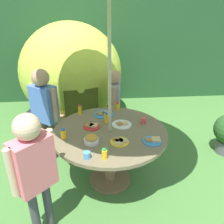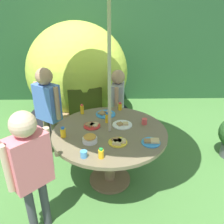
% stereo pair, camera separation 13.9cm
% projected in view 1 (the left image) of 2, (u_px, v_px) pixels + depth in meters
% --- Properties ---
extents(ground_plane, '(10.00, 10.00, 0.02)m').
position_uv_depth(ground_plane, '(110.00, 180.00, 2.94)').
color(ground_plane, '#477A38').
extents(hedge_backdrop, '(9.00, 0.70, 2.08)m').
position_uv_depth(hedge_backdrop, '(100.00, 50.00, 5.19)').
color(hedge_backdrop, '#234C28').
rests_on(hedge_backdrop, ground_plane).
extents(garden_table, '(1.29, 1.29, 0.71)m').
position_uv_depth(garden_table, '(110.00, 141.00, 2.69)').
color(garden_table, brown).
rests_on(garden_table, ground_plane).
extents(wooden_chair, '(0.67, 0.66, 0.93)m').
position_uv_depth(wooden_chair, '(55.00, 109.00, 3.63)').
color(wooden_chair, tan).
rests_on(wooden_chair, ground_plane).
extents(dome_tent, '(2.38, 2.38, 1.74)m').
position_uv_depth(dome_tent, '(71.00, 72.00, 4.21)').
color(dome_tent, '#B2C63F').
rests_on(dome_tent, ground_plane).
extents(child_in_grey_shirt, '(0.21, 0.39, 1.16)m').
position_uv_depth(child_in_grey_shirt, '(114.00, 98.00, 3.43)').
color(child_in_grey_shirt, '#3F3F47').
rests_on(child_in_grey_shirt, ground_plane).
extents(child_in_blue_shirt, '(0.38, 0.34, 1.29)m').
position_uv_depth(child_in_blue_shirt, '(44.00, 104.00, 3.03)').
color(child_in_blue_shirt, brown).
rests_on(child_in_blue_shirt, ground_plane).
extents(child_in_pink_shirt, '(0.36, 0.36, 1.28)m').
position_uv_depth(child_in_pink_shirt, '(33.00, 164.00, 1.93)').
color(child_in_pink_shirt, '#3F3F47').
rests_on(child_in_pink_shirt, ground_plane).
extents(snack_bowl, '(0.16, 0.16, 0.08)m').
position_uv_depth(snack_bowl, '(91.00, 139.00, 2.40)').
color(snack_bowl, white).
rests_on(snack_bowl, garden_table).
extents(plate_mid_left, '(0.25, 0.25, 0.03)m').
position_uv_depth(plate_mid_left, '(104.00, 114.00, 3.00)').
color(plate_mid_left, '#338CD8').
rests_on(plate_mid_left, garden_table).
extents(plate_near_left, '(0.23, 0.23, 0.03)m').
position_uv_depth(plate_near_left, '(122.00, 124.00, 2.75)').
color(plate_near_left, white).
rests_on(plate_near_left, garden_table).
extents(plate_center_back, '(0.20, 0.20, 0.03)m').
position_uv_depth(plate_center_back, '(120.00, 141.00, 2.41)').
color(plate_center_back, yellow).
rests_on(plate_center_back, garden_table).
extents(plate_mid_right, '(0.20, 0.20, 0.03)m').
position_uv_depth(plate_mid_right, '(152.00, 141.00, 2.43)').
color(plate_mid_right, '#338CD8').
rests_on(plate_mid_right, garden_table).
extents(plate_center_front, '(0.19, 0.19, 0.03)m').
position_uv_depth(plate_center_front, '(92.00, 126.00, 2.71)').
color(plate_center_front, red).
rests_on(plate_center_front, garden_table).
extents(juice_bottle_near_right, '(0.05, 0.05, 0.11)m').
position_uv_depth(juice_bottle_near_right, '(118.00, 106.00, 3.12)').
color(juice_bottle_near_right, yellow).
rests_on(juice_bottle_near_right, garden_table).
extents(juice_bottle_far_left, '(0.05, 0.05, 0.11)m').
position_uv_depth(juice_bottle_far_left, '(104.00, 154.00, 2.16)').
color(juice_bottle_far_left, yellow).
rests_on(juice_bottle_far_left, garden_table).
extents(juice_bottle_far_right, '(0.05, 0.05, 0.13)m').
position_uv_depth(juice_bottle_far_right, '(80.00, 110.00, 2.98)').
color(juice_bottle_far_right, yellow).
rests_on(juice_bottle_far_right, garden_table).
extents(juice_bottle_front_edge, '(0.06, 0.06, 0.12)m').
position_uv_depth(juice_bottle_front_edge, '(63.00, 134.00, 2.47)').
color(juice_bottle_front_edge, yellow).
rests_on(juice_bottle_front_edge, garden_table).
extents(juice_bottle_back_edge, '(0.05, 0.05, 0.13)m').
position_uv_depth(juice_bottle_back_edge, '(106.00, 118.00, 2.79)').
color(juice_bottle_back_edge, yellow).
rests_on(juice_bottle_back_edge, garden_table).
extents(cup_near, '(0.06, 0.06, 0.07)m').
position_uv_depth(cup_near, '(143.00, 121.00, 2.78)').
color(cup_near, '#E04C47').
rests_on(cup_near, garden_table).
extents(cup_far, '(0.07, 0.07, 0.07)m').
position_uv_depth(cup_far, '(87.00, 155.00, 2.17)').
color(cup_far, '#4C99D8').
rests_on(cup_far, garden_table).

